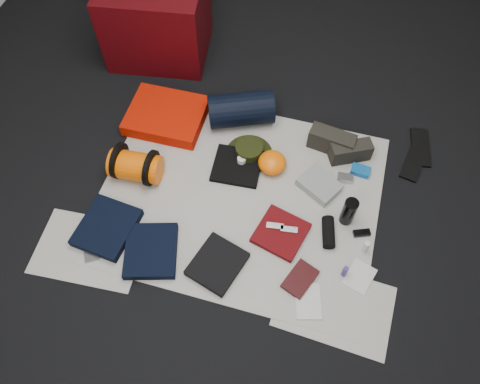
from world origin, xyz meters
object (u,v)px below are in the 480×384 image
(red_cabinet, at_px, (157,18))
(navy_duffel, at_px, (241,109))
(sleeping_pad, at_px, (167,116))
(stuff_sack, at_px, (136,166))
(paperback_book, at_px, (300,279))
(water_bottle, at_px, (349,212))
(compact_camera, at_px, (345,178))

(red_cabinet, xyz_separation_m, navy_duffel, (0.73, -0.48, -0.16))
(navy_duffel, bearing_deg, red_cabinet, 123.23)
(sleeping_pad, bearing_deg, red_cabinet, 113.49)
(stuff_sack, relative_size, paperback_book, 1.55)
(water_bottle, bearing_deg, compact_camera, 100.48)
(compact_camera, relative_size, paperback_book, 0.47)
(sleeping_pad, xyz_separation_m, compact_camera, (1.18, -0.14, -0.03))
(sleeping_pad, bearing_deg, compact_camera, -6.99)
(stuff_sack, xyz_separation_m, compact_camera, (1.20, 0.30, -0.07))
(red_cabinet, xyz_separation_m, paperback_book, (1.32, -1.44, -0.25))
(sleeping_pad, distance_m, paperback_book, 1.34)
(sleeping_pad, height_order, paperback_book, sleeping_pad)
(red_cabinet, relative_size, sleeping_pad, 1.37)
(sleeping_pad, distance_m, navy_duffel, 0.48)
(sleeping_pad, bearing_deg, navy_duffel, 15.51)
(compact_camera, bearing_deg, paperback_book, -106.04)
(stuff_sack, distance_m, paperback_book, 1.14)
(compact_camera, xyz_separation_m, paperback_book, (-0.13, -0.69, -0.00))
(stuff_sack, height_order, water_bottle, water_bottle)
(navy_duffel, bearing_deg, stuff_sack, -153.22)
(red_cabinet, height_order, stuff_sack, red_cabinet)
(water_bottle, xyz_separation_m, compact_camera, (-0.05, 0.27, -0.08))
(stuff_sack, bearing_deg, compact_camera, 14.00)
(navy_duffel, distance_m, compact_camera, 0.77)
(sleeping_pad, bearing_deg, stuff_sack, -92.67)
(red_cabinet, distance_m, paperback_book, 1.97)
(stuff_sack, bearing_deg, water_bottle, 1.50)
(red_cabinet, xyz_separation_m, sleeping_pad, (0.27, -0.61, -0.22))
(red_cabinet, distance_m, sleeping_pad, 0.70)
(stuff_sack, xyz_separation_m, paperback_book, (1.07, -0.39, -0.07))
(red_cabinet, bearing_deg, compact_camera, -36.58)
(stuff_sack, xyz_separation_m, water_bottle, (1.25, 0.03, 0.01))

